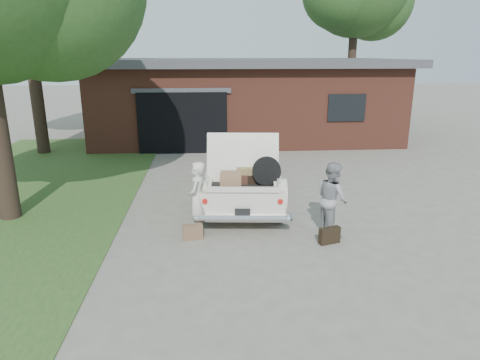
{
  "coord_description": "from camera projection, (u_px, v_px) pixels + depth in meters",
  "views": [
    {
      "loc": [
        -0.63,
        -7.47,
        3.48
      ],
      "look_at": [
        0.0,
        0.6,
        1.1
      ],
      "focal_mm": 32.0,
      "sensor_mm": 36.0,
      "label": 1
    }
  ],
  "objects": [
    {
      "name": "house",
      "position": [
        243.0,
        97.0,
        18.74
      ],
      "size": [
        12.8,
        7.8,
        3.3
      ],
      "color": "brown",
      "rests_on": "ground"
    },
    {
      "name": "grass_strip",
      "position": [
        12.0,
        200.0,
        10.63
      ],
      "size": [
        6.0,
        16.0,
        0.02
      ],
      "primitive_type": "cube",
      "color": "#2D4C1E",
      "rests_on": "ground"
    },
    {
      "name": "suitcase_left",
      "position": [
        193.0,
        232.0,
        8.34
      ],
      "size": [
        0.4,
        0.17,
        0.3
      ],
      "primitive_type": "cube",
      "rotation": [
        0.0,
        0.0,
        0.13
      ],
      "color": "brown",
      "rests_on": "ground"
    },
    {
      "name": "ground",
      "position": [
        242.0,
        244.0,
        8.17
      ],
      "size": [
        90.0,
        90.0,
        0.0
      ],
      "primitive_type": "plane",
      "color": "gray",
      "rests_on": "ground"
    },
    {
      "name": "woman_left",
      "position": [
        197.0,
        198.0,
        8.48
      ],
      "size": [
        0.46,
        0.6,
        1.48
      ],
      "primitive_type": "imported",
      "rotation": [
        0.0,
        0.0,
        -1.77
      ],
      "color": "silver",
      "rests_on": "ground"
    },
    {
      "name": "suitcase_right",
      "position": [
        329.0,
        235.0,
        8.16
      ],
      "size": [
        0.44,
        0.26,
        0.32
      ],
      "primitive_type": "cube",
      "rotation": [
        0.0,
        0.0,
        0.31
      ],
      "color": "black",
      "rests_on": "ground"
    },
    {
      "name": "woman_right",
      "position": [
        332.0,
        198.0,
        8.47
      ],
      "size": [
        0.71,
        0.83,
        1.48
      ],
      "primitive_type": "imported",
      "rotation": [
        0.0,
        0.0,
        1.8
      ],
      "color": "gray",
      "rests_on": "ground"
    },
    {
      "name": "sedan",
      "position": [
        243.0,
        172.0,
        10.55
      ],
      "size": [
        2.19,
        4.79,
        1.89
      ],
      "rotation": [
        0.0,
        0.0,
        -0.09
      ],
      "color": "silver",
      "rests_on": "ground"
    }
  ]
}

